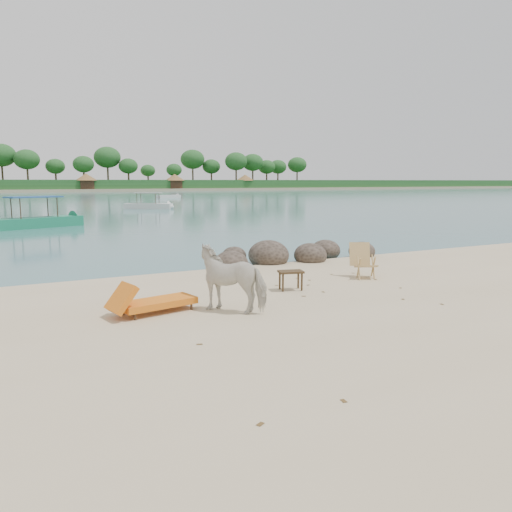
{
  "coord_description": "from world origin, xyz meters",
  "views": [
    {
      "loc": [
        -5.37,
        -8.07,
        2.71
      ],
      "look_at": [
        -0.11,
        2.0,
        1.0
      ],
      "focal_mm": 35.0,
      "sensor_mm": 36.0,
      "label": 1
    }
  ],
  "objects_px": {
    "cow": "(233,279)",
    "deck_chair": "(366,262)",
    "boat_near": "(34,202)",
    "boulders": "(287,256)",
    "lounge_chair": "(158,300)",
    "side_table": "(291,282)"
  },
  "relations": [
    {
      "from": "boulders",
      "to": "boat_near",
      "type": "xyz_separation_m",
      "value": [
        -6.63,
        18.16,
        1.32
      ]
    },
    {
      "from": "deck_chair",
      "to": "side_table",
      "type": "bearing_deg",
      "value": -143.47
    },
    {
      "from": "side_table",
      "to": "deck_chair",
      "type": "bearing_deg",
      "value": 22.59
    },
    {
      "from": "cow",
      "to": "deck_chair",
      "type": "height_order",
      "value": "cow"
    },
    {
      "from": "boulders",
      "to": "cow",
      "type": "distance_m",
      "value": 6.73
    },
    {
      "from": "cow",
      "to": "deck_chair",
      "type": "distance_m",
      "value": 4.94
    },
    {
      "from": "side_table",
      "to": "deck_chair",
      "type": "distance_m",
      "value": 2.72
    },
    {
      "from": "side_table",
      "to": "boat_near",
      "type": "distance_m",
      "value": 22.63
    },
    {
      "from": "boat_near",
      "to": "boulders",
      "type": "bearing_deg",
      "value": -91.53
    },
    {
      "from": "boulders",
      "to": "lounge_chair",
      "type": "xyz_separation_m",
      "value": [
        -5.87,
        -4.56,
        0.1
      ]
    },
    {
      "from": "cow",
      "to": "lounge_chair",
      "type": "xyz_separation_m",
      "value": [
        -1.47,
        0.52,
        -0.39
      ]
    },
    {
      "from": "cow",
      "to": "deck_chair",
      "type": "bearing_deg",
      "value": 153.77
    },
    {
      "from": "cow",
      "to": "deck_chair",
      "type": "xyz_separation_m",
      "value": [
        4.73,
        1.41,
        -0.19
      ]
    },
    {
      "from": "lounge_chair",
      "to": "boat_near",
      "type": "height_order",
      "value": "boat_near"
    },
    {
      "from": "side_table",
      "to": "lounge_chair",
      "type": "distance_m",
      "value": 3.57
    },
    {
      "from": "deck_chair",
      "to": "boat_near",
      "type": "height_order",
      "value": "boat_near"
    },
    {
      "from": "lounge_chair",
      "to": "boat_near",
      "type": "distance_m",
      "value": 22.76
    },
    {
      "from": "cow",
      "to": "boat_near",
      "type": "distance_m",
      "value": 23.35
    },
    {
      "from": "cow",
      "to": "boat_near",
      "type": "xyz_separation_m",
      "value": [
        -2.24,
        23.23,
        0.83
      ]
    },
    {
      "from": "cow",
      "to": "deck_chair",
      "type": "relative_size",
      "value": 1.66
    },
    {
      "from": "deck_chair",
      "to": "boat_near",
      "type": "bearing_deg",
      "value": 136.43
    },
    {
      "from": "side_table",
      "to": "deck_chair",
      "type": "relative_size",
      "value": 0.62
    }
  ]
}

